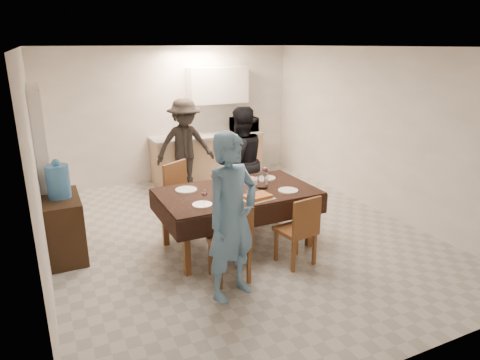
# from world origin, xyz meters

# --- Properties ---
(floor) EXTENTS (5.00, 6.00, 0.02)m
(floor) POSITION_xyz_m (0.00, 0.00, 0.00)
(floor) COLOR #B2B2AD
(floor) RESTS_ON ground
(ceiling) EXTENTS (5.00, 6.00, 0.02)m
(ceiling) POSITION_xyz_m (0.00, 0.00, 2.60)
(ceiling) COLOR white
(ceiling) RESTS_ON wall_back
(wall_back) EXTENTS (5.00, 0.02, 2.60)m
(wall_back) POSITION_xyz_m (0.00, 3.00, 1.30)
(wall_back) COLOR white
(wall_back) RESTS_ON floor
(wall_front) EXTENTS (5.00, 0.02, 2.60)m
(wall_front) POSITION_xyz_m (0.00, -3.00, 1.30)
(wall_front) COLOR white
(wall_front) RESTS_ON floor
(wall_left) EXTENTS (0.02, 6.00, 2.60)m
(wall_left) POSITION_xyz_m (-2.50, 0.00, 1.30)
(wall_left) COLOR white
(wall_left) RESTS_ON floor
(wall_right) EXTENTS (0.02, 6.00, 2.60)m
(wall_right) POSITION_xyz_m (2.50, 0.00, 1.30)
(wall_right) COLOR white
(wall_right) RESTS_ON floor
(stub_partition) EXTENTS (0.15, 1.40, 2.10)m
(stub_partition) POSITION_xyz_m (-2.42, 1.20, 1.05)
(stub_partition) COLOR silver
(stub_partition) RESTS_ON floor
(kitchen_base_cabinet) EXTENTS (2.20, 0.60, 0.86)m
(kitchen_base_cabinet) POSITION_xyz_m (0.60, 2.68, 0.43)
(kitchen_base_cabinet) COLOR tan
(kitchen_base_cabinet) RESTS_ON floor
(kitchen_worktop) EXTENTS (2.24, 0.64, 0.05)m
(kitchen_worktop) POSITION_xyz_m (0.60, 2.68, 0.89)
(kitchen_worktop) COLOR #9B9C98
(kitchen_worktop) RESTS_ON kitchen_base_cabinet
(upper_cabinet) EXTENTS (1.20, 0.34, 0.70)m
(upper_cabinet) POSITION_xyz_m (0.90, 2.82, 1.85)
(upper_cabinet) COLOR white
(upper_cabinet) RESTS_ON wall_back
(dining_table) EXTENTS (2.04, 1.20, 0.79)m
(dining_table) POSITION_xyz_m (-0.16, -0.35, 0.76)
(dining_table) COLOR black
(dining_table) RESTS_ON floor
(chair_near_left) EXTENTS (0.46, 0.46, 0.51)m
(chair_near_left) POSITION_xyz_m (-0.61, -1.19, 0.58)
(chair_near_left) COLOR brown
(chair_near_left) RESTS_ON floor
(chair_near_right) EXTENTS (0.47, 0.47, 0.49)m
(chair_near_right) POSITION_xyz_m (0.29, -1.19, 0.56)
(chair_near_right) COLOR brown
(chair_near_right) RESTS_ON floor
(chair_far_left) EXTENTS (0.63, 0.66, 0.55)m
(chair_far_left) POSITION_xyz_m (-0.61, 0.30, 0.62)
(chair_far_left) COLOR brown
(chair_far_left) RESTS_ON floor
(chair_far_right) EXTENTS (0.53, 0.55, 0.46)m
(chair_far_right) POSITION_xyz_m (0.29, 0.32, 0.52)
(chair_far_right) COLOR brown
(chair_far_right) RESTS_ON floor
(console) EXTENTS (0.44, 0.88, 0.81)m
(console) POSITION_xyz_m (-2.28, 0.32, 0.41)
(console) COLOR black
(console) RESTS_ON floor
(water_jug) EXTENTS (0.28, 0.28, 0.41)m
(water_jug) POSITION_xyz_m (-2.28, 0.32, 1.02)
(water_jug) COLOR #4388C8
(water_jug) RESTS_ON console
(wine_bottle) EXTENTS (0.08, 0.08, 0.33)m
(wine_bottle) POSITION_xyz_m (-0.21, -0.30, 0.96)
(wine_bottle) COLOR black
(wine_bottle) RESTS_ON dining_table
(water_pitcher) EXTENTS (0.14, 0.14, 0.21)m
(water_pitcher) POSITION_xyz_m (0.19, -0.40, 0.90)
(water_pitcher) COLOR white
(water_pitcher) RESTS_ON dining_table
(savoury_tart) EXTENTS (0.42, 0.34, 0.05)m
(savoury_tart) POSITION_xyz_m (-0.06, -0.73, 0.82)
(savoury_tart) COLOR #B97236
(savoury_tart) RESTS_ON dining_table
(salad_bowl) EXTENTS (0.19, 0.19, 0.07)m
(salad_bowl) POSITION_xyz_m (0.14, -0.17, 0.83)
(salad_bowl) COLOR white
(salad_bowl) RESTS_ON dining_table
(mushroom_dish) EXTENTS (0.21, 0.21, 0.04)m
(mushroom_dish) POSITION_xyz_m (-0.21, -0.07, 0.81)
(mushroom_dish) COLOR white
(mushroom_dish) RESTS_ON dining_table
(wine_glass_a) EXTENTS (0.08, 0.08, 0.18)m
(wine_glass_a) POSITION_xyz_m (-0.71, -0.60, 0.88)
(wine_glass_a) COLOR white
(wine_glass_a) RESTS_ON dining_table
(wine_glass_b) EXTENTS (0.09, 0.09, 0.20)m
(wine_glass_b) POSITION_xyz_m (0.39, -0.10, 0.89)
(wine_glass_b) COLOR white
(wine_glass_b) RESTS_ON dining_table
(wine_glass_c) EXTENTS (0.09, 0.09, 0.19)m
(wine_glass_c) POSITION_xyz_m (-0.36, -0.05, 0.89)
(wine_glass_c) COLOR white
(wine_glass_c) RESTS_ON dining_table
(plate_near_left) EXTENTS (0.24, 0.24, 0.01)m
(plate_near_left) POSITION_xyz_m (-0.76, -0.65, 0.80)
(plate_near_left) COLOR white
(plate_near_left) RESTS_ON dining_table
(plate_near_right) EXTENTS (0.26, 0.26, 0.02)m
(plate_near_right) POSITION_xyz_m (0.44, -0.65, 0.80)
(plate_near_right) COLOR white
(plate_near_right) RESTS_ON dining_table
(plate_far_left) EXTENTS (0.29, 0.29, 0.02)m
(plate_far_left) POSITION_xyz_m (-0.76, -0.05, 0.80)
(plate_far_left) COLOR white
(plate_far_left) RESTS_ON dining_table
(plate_far_right) EXTENTS (0.27, 0.27, 0.02)m
(plate_far_right) POSITION_xyz_m (0.44, -0.05, 0.80)
(plate_far_right) COLOR white
(plate_far_right) RESTS_ON dining_table
(microwave) EXTENTS (0.52, 0.35, 0.29)m
(microwave) POSITION_xyz_m (1.42, 2.68, 1.05)
(microwave) COLOR white
(microwave) RESTS_ON kitchen_worktop
(person_near) EXTENTS (0.77, 0.63, 1.82)m
(person_near) POSITION_xyz_m (-0.71, -1.40, 0.91)
(person_near) COLOR #5A87AD
(person_near) RESTS_ON floor
(person_far) EXTENTS (0.93, 0.77, 1.73)m
(person_far) POSITION_xyz_m (0.39, 0.70, 0.87)
(person_far) COLOR black
(person_far) RESTS_ON floor
(person_kitchen) EXTENTS (1.10, 0.63, 1.71)m
(person_kitchen) POSITION_xyz_m (-0.01, 2.23, 0.85)
(person_kitchen) COLOR black
(person_kitchen) RESTS_ON floor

